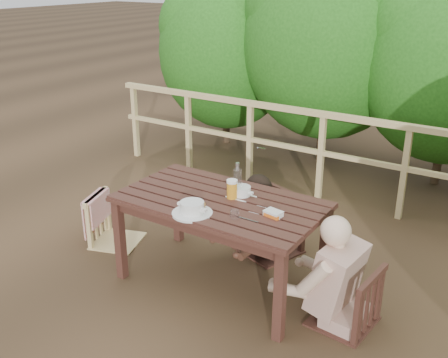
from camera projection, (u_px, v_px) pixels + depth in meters
The scene contains 16 objects.
ground at pixel (221, 281), 4.32m from camera, with size 60.00×60.00×0.00m, color #4F3923.
table at pixel (221, 242), 4.18m from camera, with size 1.59×0.89×0.73m, color #381E17.
chair_left at pixel (114, 200), 4.78m from camera, with size 0.44×0.44×0.88m, color tan.
chair_far at pixel (270, 200), 4.61m from camera, with size 0.51×0.51×1.02m, color #381E17.
chair_right at pixel (347, 270), 3.66m from camera, with size 0.44×0.44×0.88m, color #381E17.
woman at pixel (271, 191), 4.60m from camera, with size 0.47×0.58×1.17m, color black, non-canonical shape.
diner_right at pixel (355, 242), 3.56m from camera, with size 0.54×0.67×1.35m, color tan, non-canonical shape.
railing at pixel (321, 157), 5.69m from camera, with size 5.60×0.10×1.01m, color tan.
hedge_row at pixel (404, 17), 5.90m from camera, with size 6.60×1.60×3.80m, color #205815, non-canonical shape.
soup_near at pixel (192, 208), 3.80m from camera, with size 0.30×0.30×0.10m, color white.
soup_far at pixel (241, 192), 4.10m from camera, with size 0.26×0.26×0.09m, color white.
bread_roll at pixel (198, 204), 3.89m from camera, with size 0.13×0.10×0.08m, color #A87D3A.
beer_glass at pixel (232, 190), 4.03m from camera, with size 0.09×0.09×0.17m, color orange.
bottle at pixel (237, 179), 4.09m from camera, with size 0.07×0.07×0.28m, color silver.
tumbler at pixel (234, 215), 3.72m from camera, with size 0.07×0.07×0.08m, color silver.
butter_tub at pixel (273, 214), 3.76m from camera, with size 0.13×0.09×0.06m, color white.
Camera 1 is at (2.03, -3.08, 2.40)m, focal length 41.72 mm.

